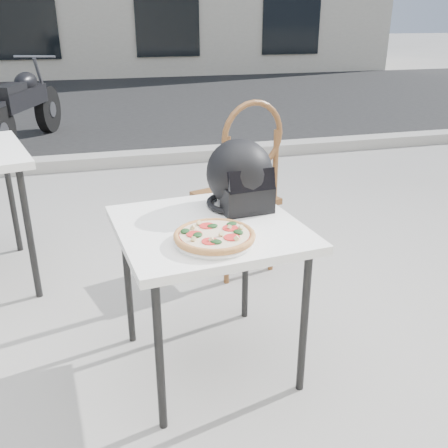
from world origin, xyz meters
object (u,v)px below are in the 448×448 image
object	(u,v)px
cafe_table_main	(209,238)
plate	(215,241)
pizza	(215,235)
cafe_chair_main	(242,180)
motorcycle	(24,108)
helmet	(240,178)

from	to	relation	value
cafe_table_main	plate	size ratio (longest dim) A/B	2.46
plate	pizza	xyz separation A→B (m)	(0.00, 0.00, 0.02)
pizza	cafe_chair_main	xyz separation A→B (m)	(0.42, 0.99, -0.13)
plate	cafe_chair_main	bearing A→B (deg)	66.91
cafe_table_main	motorcycle	bearing A→B (deg)	103.45
motorcycle	pizza	bearing A→B (deg)	-58.58
helmet	pizza	bearing A→B (deg)	-126.12
pizza	motorcycle	distance (m)	4.95
helmet	motorcycle	distance (m)	4.68
motorcycle	cafe_table_main	bearing A→B (deg)	-57.86
plate	motorcycle	distance (m)	4.95
helmet	cafe_table_main	bearing A→B (deg)	-143.48
pizza	helmet	bearing A→B (deg)	59.05
plate	helmet	size ratio (longest dim) A/B	0.97
plate	pizza	bearing A→B (deg)	86.07
cafe_table_main	cafe_chair_main	world-z (taller)	cafe_chair_main
cafe_table_main	helmet	size ratio (longest dim) A/B	2.39
pizza	cafe_chair_main	world-z (taller)	cafe_chair_main
cafe_chair_main	motorcycle	distance (m)	4.12
cafe_table_main	pizza	world-z (taller)	pizza
pizza	helmet	world-z (taller)	helmet
cafe_table_main	cafe_chair_main	distance (m)	0.91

